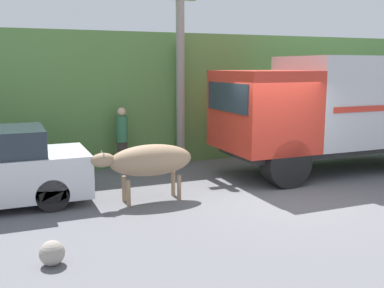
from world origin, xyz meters
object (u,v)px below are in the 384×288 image
object	(u,v)px
cargo_truck	(339,106)
utility_pole	(180,69)
pedestrian_on_hill	(122,136)
brown_cow	(149,161)
roadside_rock	(52,253)

from	to	relation	value
cargo_truck	utility_pole	distance (m)	4.52
pedestrian_on_hill	utility_pole	world-z (taller)	utility_pole
cargo_truck	pedestrian_on_hill	size ratio (longest dim) A/B	3.78
cargo_truck	utility_pole	bearing A→B (deg)	145.16
cargo_truck	pedestrian_on_hill	bearing A→B (deg)	155.54
cargo_truck	brown_cow	distance (m)	5.79
brown_cow	pedestrian_on_hill	distance (m)	2.96
brown_cow	utility_pole	xyz separation A→B (m)	(1.93, 3.11, 1.90)
cargo_truck	roadside_rock	xyz separation A→B (m)	(-7.92, -3.27, -1.59)
roadside_rock	cargo_truck	bearing A→B (deg)	22.41
cargo_truck	pedestrian_on_hill	world-z (taller)	cargo_truck
roadside_rock	brown_cow	bearing A→B (deg)	47.81
brown_cow	roadside_rock	xyz separation A→B (m)	(-2.25, -2.49, -0.70)
cargo_truck	pedestrian_on_hill	distance (m)	5.98
pedestrian_on_hill	roadside_rock	bearing A→B (deg)	72.80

